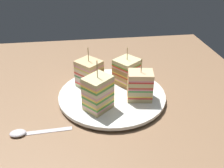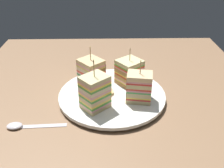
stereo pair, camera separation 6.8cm
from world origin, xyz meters
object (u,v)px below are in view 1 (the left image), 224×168
object	(u,v)px
chip_pile	(105,90)
sandwich_wedge_3	(127,71)
sandwich_wedge_1	(98,93)
sandwich_wedge_0	(89,74)
sandwich_wedge_2	(140,86)
spoon	(26,133)
plate	(112,95)

from	to	relation	value
chip_pile	sandwich_wedge_3	bearing A→B (deg)	125.37
chip_pile	sandwich_wedge_1	bearing A→B (deg)	-18.65
sandwich_wedge_0	sandwich_wedge_1	world-z (taller)	sandwich_wedge_1
sandwich_wedge_1	chip_pile	bearing A→B (deg)	29.98
sandwich_wedge_3	sandwich_wedge_1	bearing A→B (deg)	14.36
sandwich_wedge_2	spoon	world-z (taller)	sandwich_wedge_2
sandwich_wedge_1	chip_pile	world-z (taller)	sandwich_wedge_1
sandwich_wedge_0	spoon	xyz separation A→B (cm)	(16.83, -15.73, -5.06)
sandwich_wedge_0	spoon	world-z (taller)	sandwich_wedge_0
sandwich_wedge_2	sandwich_wedge_3	world-z (taller)	sandwich_wedge_2
sandwich_wedge_2	spoon	distance (cm)	30.00
sandwich_wedge_0	chip_pile	size ratio (longest dim) A/B	2.11
sandwich_wedge_1	spoon	distance (cm)	18.90
sandwich_wedge_1	plate	bearing A→B (deg)	14.40
sandwich_wedge_3	chip_pile	world-z (taller)	sandwich_wedge_3
spoon	sandwich_wedge_3	bearing A→B (deg)	-149.33
sandwich_wedge_3	chip_pile	size ratio (longest dim) A/B	1.94
sandwich_wedge_0	sandwich_wedge_3	bearing A→B (deg)	52.10
sandwich_wedge_2	chip_pile	distance (cm)	10.10
plate	sandwich_wedge_3	xyz separation A→B (cm)	(-5.68, 5.04, 4.23)
sandwich_wedge_2	sandwich_wedge_0	bearing A→B (deg)	-24.18
sandwich_wedge_1	chip_pile	distance (cm)	8.24
sandwich_wedge_0	sandwich_wedge_1	distance (cm)	11.37
sandwich_wedge_0	sandwich_wedge_2	distance (cm)	15.06
chip_pile	spoon	bearing A→B (deg)	-57.20
plate	chip_pile	size ratio (longest dim) A/B	5.20
sandwich_wedge_1	sandwich_wedge_2	distance (cm)	11.53
spoon	plate	bearing A→B (deg)	-153.92
spoon	sandwich_wedge_0	bearing A→B (deg)	-135.89
sandwich_wedge_1	sandwich_wedge_2	xyz separation A→B (cm)	(-2.99, 11.12, -0.51)
sandwich_wedge_3	chip_pile	bearing A→B (deg)	-2.39
sandwich_wedge_0	spoon	size ratio (longest dim) A/B	0.84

